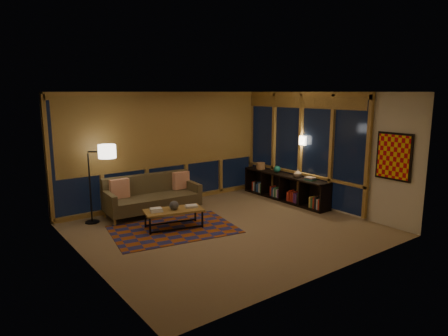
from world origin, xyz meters
TOP-DOWN VIEW (x-y plane):
  - floor at (0.00, 0.00)m, footprint 5.50×5.00m
  - ceiling at (0.00, 0.00)m, footprint 5.50×5.00m
  - walls at (0.00, 0.00)m, footprint 5.51×5.01m
  - window_wall_back at (0.00, 2.43)m, footprint 5.30×0.16m
  - window_wall_right at (2.68, 0.60)m, footprint 0.16×3.70m
  - wall_art at (2.71, -1.85)m, footprint 0.06×0.74m
  - wall_sconce at (2.62, 0.45)m, footprint 0.12×0.18m
  - sofa at (-0.71, 1.81)m, footprint 2.12×0.97m
  - pillow_left at (-1.39, 2.01)m, footprint 0.42×0.16m
  - pillow_right at (0.10, 1.94)m, footprint 0.42×0.17m
  - area_rug at (-0.86, 0.61)m, footprint 2.62×1.98m
  - coffee_table at (-0.81, 0.69)m, footprint 1.25×0.79m
  - book_stack_a at (-1.15, 0.78)m, footprint 0.26×0.23m
  - book_stack_b at (-0.44, 0.63)m, footprint 0.30×0.27m
  - ceramic_pot at (-0.81, 0.67)m, footprint 0.21×0.21m
  - floor_lamp at (-2.02, 2.03)m, footprint 0.65×0.58m
  - bookshelf at (2.49, 0.88)m, footprint 0.40×2.65m
  - basket at (2.47, 1.77)m, footprint 0.25×0.25m
  - teal_bowl at (2.49, 1.17)m, footprint 0.22×0.22m
  - vase at (2.49, 0.46)m, footprint 0.20×0.20m
  - shelf_book_stack at (2.49, 0.05)m, footprint 0.21×0.27m

SIDE VIEW (x-z plane):
  - floor at x=0.00m, z-range -0.01..0.01m
  - area_rug at x=-0.86m, z-range 0.00..0.01m
  - coffee_table at x=-0.81m, z-range 0.00..0.38m
  - bookshelf at x=2.49m, z-range 0.00..0.66m
  - book_stack_b at x=-0.44m, z-range 0.38..0.43m
  - book_stack_a at x=-1.15m, z-range 0.38..0.45m
  - sofa at x=-0.71m, z-range 0.00..0.85m
  - ceramic_pot at x=-0.81m, z-range 0.38..0.57m
  - pillow_right at x=0.10m, z-range 0.42..0.83m
  - pillow_left at x=-1.39m, z-range 0.42..0.84m
  - shelf_book_stack at x=2.49m, z-range 0.66..0.73m
  - basket at x=2.47m, z-range 0.66..0.84m
  - teal_bowl at x=2.49m, z-range 0.66..0.84m
  - vase at x=2.49m, z-range 0.66..0.87m
  - floor_lamp at x=-2.02m, z-range 0.00..1.65m
  - walls at x=0.00m, z-range 0.00..2.70m
  - window_wall_back at x=0.00m, z-range 0.05..2.65m
  - window_wall_right at x=2.68m, z-range 0.05..2.65m
  - wall_art at x=2.71m, z-range 0.98..1.92m
  - wall_sconce at x=2.62m, z-range 1.44..1.66m
  - ceiling at x=0.00m, z-range 2.70..2.71m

